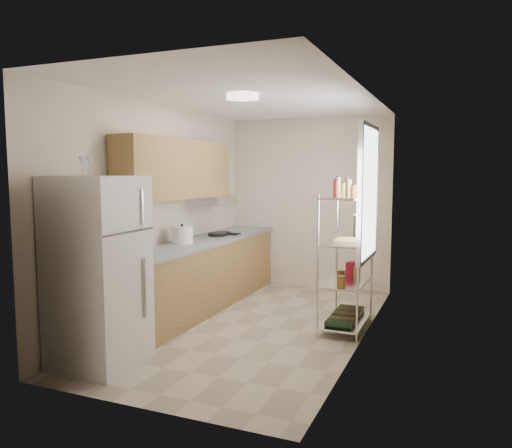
{
  "coord_description": "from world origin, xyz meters",
  "views": [
    {
      "loc": [
        2.18,
        -5.2,
        1.78
      ],
      "look_at": [
        -0.08,
        0.25,
        1.16
      ],
      "focal_mm": 35.0,
      "sensor_mm": 36.0,
      "label": 1
    }
  ],
  "objects": [
    {
      "name": "window",
      "position": [
        1.23,
        0.35,
        1.55
      ],
      "size": [
        0.06,
        1.0,
        1.46
      ],
      "primitive_type": "cube",
      "color": "white",
      "rests_on": "room"
    },
    {
      "name": "ceiling_dome",
      "position": [
        0.0,
        -0.3,
        2.57
      ],
      "size": [
        0.34,
        0.34,
        0.05
      ],
      "primitive_type": "cylinder",
      "color": "white",
      "rests_on": "room"
    },
    {
      "name": "rice_cooker",
      "position": [
        -1.0,
        0.09,
        1.01
      ],
      "size": [
        0.26,
        0.26,
        0.21
      ],
      "primitive_type": "cylinder",
      "color": "white",
      "rests_on": "counter_run"
    },
    {
      "name": "upper_cabinets",
      "position": [
        -1.05,
        0.1,
        1.81
      ],
      "size": [
        0.33,
        2.2,
        0.72
      ],
      "primitive_type": "cube",
      "color": "#9F7A44",
      "rests_on": "room"
    },
    {
      "name": "frying_pan_large",
      "position": [
        -0.92,
        0.9,
        0.92
      ],
      "size": [
        0.29,
        0.29,
        0.04
      ],
      "primitive_type": "cylinder",
      "rotation": [
        0.0,
        0.0,
        0.14
      ],
      "color": "black",
      "rests_on": "counter_run"
    },
    {
      "name": "wine_glass_b",
      "position": [
        -0.94,
        -1.68,
        1.83
      ],
      "size": [
        0.06,
        0.06,
        0.17
      ],
      "primitive_type": null,
      "color": "silver",
      "rests_on": "refrigerator"
    },
    {
      "name": "storage_bag",
      "position": [
        0.99,
        0.63,
        0.64
      ],
      "size": [
        0.11,
        0.15,
        0.15
      ],
      "primitive_type": "cube",
      "rotation": [
        0.0,
        0.0,
        -0.15
      ],
      "color": "maroon",
      "rests_on": "bakers_rack"
    },
    {
      "name": "refrigerator",
      "position": [
        -0.87,
        -1.61,
        0.87
      ],
      "size": [
        0.72,
        0.72,
        1.75
      ],
      "primitive_type": "cube",
      "color": "silver",
      "rests_on": "ground"
    },
    {
      "name": "range_hood",
      "position": [
        -1.0,
        0.9,
        1.39
      ],
      "size": [
        0.5,
        0.6,
        0.12
      ],
      "primitive_type": "cube",
      "color": "#B7BABC",
      "rests_on": "room"
    },
    {
      "name": "bakers_rack",
      "position": [
        1.0,
        0.3,
        1.11
      ],
      "size": [
        0.45,
        0.9,
        1.73
      ],
      "color": "silver",
      "rests_on": "ground"
    },
    {
      "name": "wine_glass_a",
      "position": [
        -0.94,
        -1.6,
        1.83
      ],
      "size": [
        0.06,
        0.06,
        0.17
      ],
      "primitive_type": null,
      "color": "silver",
      "rests_on": "refrigerator"
    },
    {
      "name": "counter_run",
      "position": [
        -0.92,
        0.44,
        0.45
      ],
      "size": [
        0.63,
        3.51,
        0.9
      ],
      "color": "#9F7A44",
      "rests_on": "ground"
    },
    {
      "name": "frying_pan_small",
      "position": [
        -0.9,
        1.05,
        0.92
      ],
      "size": [
        0.21,
        0.21,
        0.04
      ],
      "primitive_type": "cylinder",
      "rotation": [
        0.0,
        0.0,
        -0.0
      ],
      "color": "black",
      "rests_on": "counter_run"
    },
    {
      "name": "room",
      "position": [
        0.0,
        0.0,
        1.3
      ],
      "size": [
        2.52,
        4.42,
        2.62
      ],
      "color": "#C0B09B",
      "rests_on": "ground"
    },
    {
      "name": "cutting_board",
      "position": [
        1.06,
        0.25,
        1.03
      ],
      "size": [
        0.33,
        0.42,
        0.03
      ],
      "primitive_type": "cube",
      "rotation": [
        0.0,
        0.0,
        0.03
      ],
      "color": "tan",
      "rests_on": "bakers_rack"
    },
    {
      "name": "espresso_machine",
      "position": [
        1.1,
        0.63,
        1.16
      ],
      "size": [
        0.22,
        0.28,
        0.29
      ],
      "primitive_type": "cube",
      "rotation": [
        0.0,
        0.0,
        0.21
      ],
      "color": "black",
      "rests_on": "bakers_rack"
    }
  ]
}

